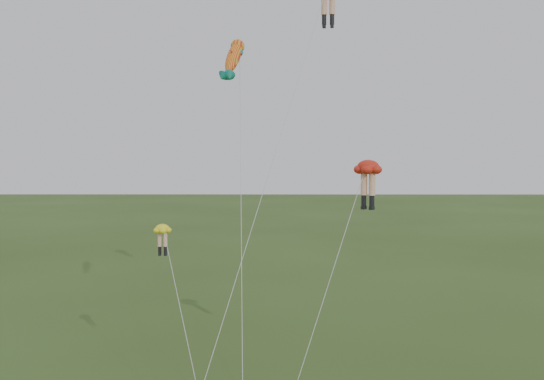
{
  "coord_description": "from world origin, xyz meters",
  "views": [
    {
      "loc": [
        1.47,
        -26.77,
        13.42
      ],
      "look_at": [
        1.37,
        6.0,
        11.17
      ],
      "focal_mm": 40.0,
      "sensor_mm": 36.0,
      "label": 1
    }
  ],
  "objects": [
    {
      "name": "legs_kite_red_mid",
      "position": [
        6.35,
        4.83,
        12.1
      ],
      "size": [
        5.95,
        6.61,
        12.83
      ],
      "rotation": [
        0.0,
        0.0,
        -0.6
      ],
      "color": "red",
      "rests_on": "ground"
    },
    {
      "name": "legs_kite_yellow",
      "position": [
        -4.42,
        5.37,
        8.61
      ],
      "size": [
        3.96,
        7.78,
        9.36
      ],
      "rotation": [
        0.0,
        0.0,
        -0.05
      ],
      "color": "yellow",
      "rests_on": "ground"
    },
    {
      "name": "fish_kite",
      "position": [
        -0.93,
        9.99,
        18.83
      ],
      "size": [
        1.97,
        12.17,
        20.35
      ],
      "rotation": [
        0.8,
        0.0,
        -0.29
      ],
      "color": "gold",
      "rests_on": "ground"
    }
  ]
}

